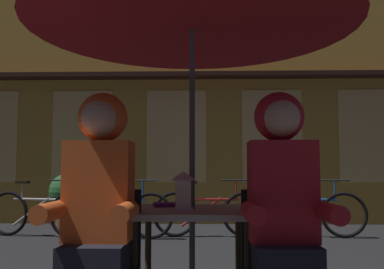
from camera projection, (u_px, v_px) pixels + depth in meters
cafe_table at (192, 225)px, 2.58m from camera, size 0.72×0.72×0.74m
patio_umbrella at (192, 2)px, 2.70m from camera, size 2.10×2.10×2.31m
lantern at (184, 190)px, 2.50m from camera, size 0.11×0.11×0.23m
chair_left at (99, 263)px, 2.22m from camera, size 0.40×0.40×0.87m
chair_right at (282, 264)px, 2.19m from camera, size 0.40×0.40×0.87m
person_left_hooded at (98, 195)px, 2.19m from camera, size 0.45×0.56×1.40m
person_right_hooded at (283, 196)px, 2.16m from camera, size 0.45×0.56×1.40m
shopfront_building at (178, 61)px, 8.17m from camera, size 10.00×0.93×6.20m
bicycle_nearest at (38, 213)px, 6.16m from camera, size 1.65×0.39×0.84m
bicycle_second at (116, 214)px, 6.04m from camera, size 1.67×0.29×0.84m
bicycle_third at (210, 213)px, 6.15m from camera, size 1.68×0.08×0.84m
bicycle_fourth at (308, 213)px, 6.14m from camera, size 1.67×0.26×0.84m
book at (169, 205)px, 2.76m from camera, size 0.22×0.18×0.02m
potted_plant at (67, 196)px, 6.92m from camera, size 0.60×0.60×0.92m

